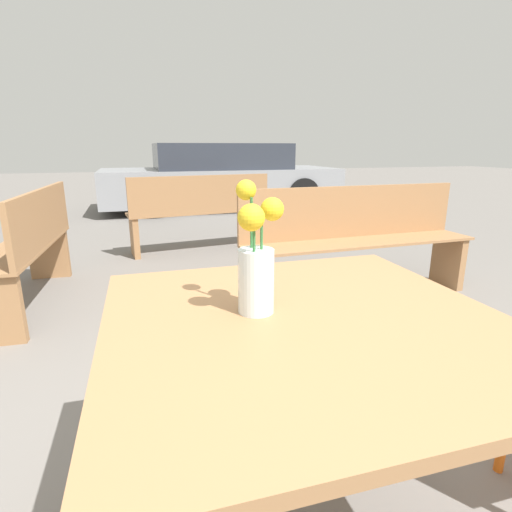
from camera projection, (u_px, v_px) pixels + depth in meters
name	position (u px, v px, depth m)	size (l,w,h in m)	color
table_front	(305.00, 347.00, 1.02)	(1.00, 0.98, 0.73)	#9E7047
flower_vase	(256.00, 268.00, 1.00)	(0.13, 0.15, 0.33)	silver
bench_near	(32.00, 245.00, 2.90)	(0.43, 1.46, 0.85)	#9E7047
bench_middle	(355.00, 236.00, 3.10)	(1.85, 0.40, 0.85)	#9E7047
bench_far	(200.00, 211.00, 4.42)	(1.58, 0.55, 0.85)	#9E7047
parked_car	(221.00, 178.00, 7.65)	(4.41, 1.83, 1.21)	gray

